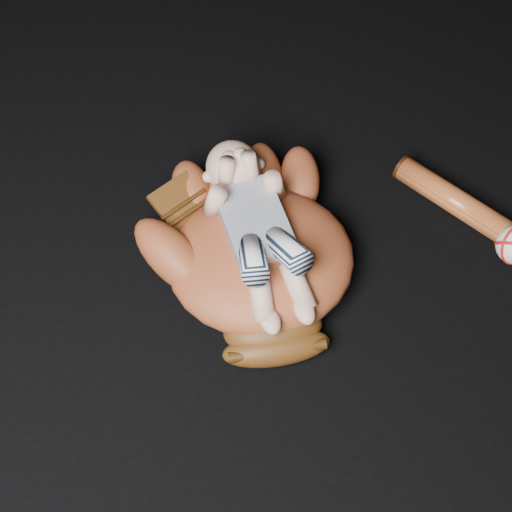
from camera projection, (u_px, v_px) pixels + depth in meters
baseball_glove at (261, 254)px, 1.27m from camera, size 0.49×0.53×0.14m
newborn_baby at (260, 233)px, 1.23m from camera, size 0.20×0.36×0.14m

